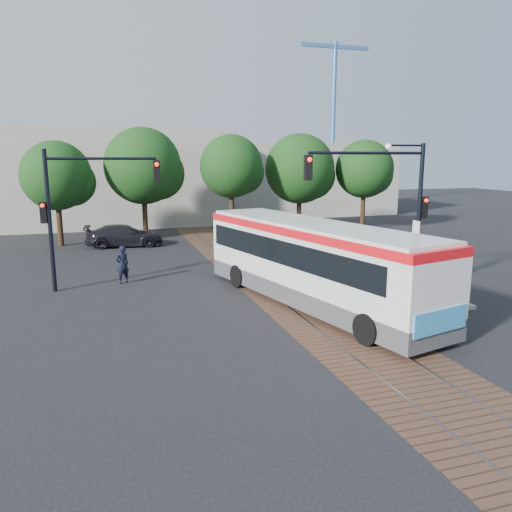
# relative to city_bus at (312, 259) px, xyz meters

# --- Properties ---
(ground) EXTENTS (120.00, 120.00, 0.00)m
(ground) POSITION_rel_city_bus_xyz_m (-0.23, 1.05, -1.79)
(ground) COLOR black
(ground) RESTS_ON ground
(trackbed) EXTENTS (3.60, 40.00, 0.02)m
(trackbed) POSITION_rel_city_bus_xyz_m (-0.23, 5.05, -1.79)
(trackbed) COLOR #523725
(trackbed) RESTS_ON ground
(tree_row) EXTENTS (26.40, 5.60, 7.67)m
(tree_row) POSITION_rel_city_bus_xyz_m (0.98, 17.47, 3.06)
(tree_row) COLOR #382314
(tree_row) RESTS_ON ground
(warehouses) EXTENTS (40.00, 13.00, 8.00)m
(warehouses) POSITION_rel_city_bus_xyz_m (-0.75, 29.80, 2.02)
(warehouses) COLOR #ADA899
(warehouses) RESTS_ON ground
(crane) EXTENTS (8.00, 0.50, 18.00)m
(crane) POSITION_rel_city_bus_xyz_m (17.77, 35.05, 9.09)
(crane) COLOR #3F72B2
(crane) RESTS_ON ground
(city_bus) EXTENTS (5.32, 12.27, 3.22)m
(city_bus) POSITION_rel_city_bus_xyz_m (0.00, 0.00, 0.00)
(city_bus) COLOR #444446
(city_bus) RESTS_ON ground
(traffic_island) EXTENTS (2.20, 5.20, 1.13)m
(traffic_island) POSITION_rel_city_bus_xyz_m (4.59, 0.15, -1.46)
(traffic_island) COLOR gray
(traffic_island) RESTS_ON ground
(signal_pole_main) EXTENTS (5.49, 0.46, 6.00)m
(signal_pole_main) POSITION_rel_city_bus_xyz_m (3.64, 0.24, 2.36)
(signal_pole_main) COLOR black
(signal_pole_main) RESTS_ON ground
(signal_pole_left) EXTENTS (4.99, 0.34, 6.00)m
(signal_pole_left) POSITION_rel_city_bus_xyz_m (-8.59, 5.05, 2.07)
(signal_pole_left) COLOR black
(signal_pole_left) RESTS_ON ground
(officer) EXTENTS (0.75, 0.64, 1.73)m
(officer) POSITION_rel_city_bus_xyz_m (-6.86, 5.63, -0.93)
(officer) COLOR black
(officer) RESTS_ON ground
(parked_car) EXTENTS (4.99, 2.33, 1.41)m
(parked_car) POSITION_rel_city_bus_xyz_m (-6.29, 15.53, -1.09)
(parked_car) COLOR black
(parked_car) RESTS_ON ground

